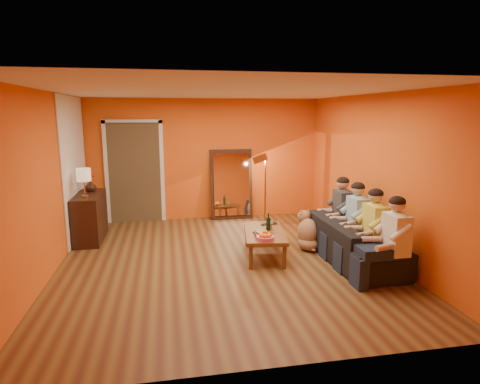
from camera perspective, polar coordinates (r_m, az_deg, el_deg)
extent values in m
cube|color=brown|center=(6.39, -2.31, -9.80)|extent=(5.00, 5.50, 0.00)
cube|color=white|center=(5.98, -2.50, 14.16)|extent=(5.00, 5.50, 0.00)
cube|color=#E4591A|center=(8.76, -4.95, 4.63)|extent=(5.00, 0.00, 2.60)
cube|color=#E4591A|center=(6.22, -25.85, 0.93)|extent=(0.00, 5.50, 2.60)
cube|color=#E4591A|center=(6.86, 18.77, 2.30)|extent=(0.00, 5.50, 2.60)
cube|color=white|center=(7.90, -22.47, 3.13)|extent=(0.02, 1.90, 2.58)
cube|color=#3F2D19|center=(8.85, -14.69, 2.75)|extent=(1.06, 0.30, 2.10)
cube|color=white|center=(8.80, -18.44, 2.49)|extent=(0.08, 0.06, 2.20)
cube|color=white|center=(8.71, -11.00, 2.77)|extent=(0.08, 0.06, 2.20)
cube|color=white|center=(8.65, -15.09, 9.66)|extent=(1.22, 0.06, 0.08)
cube|color=#331811|center=(8.79, -1.24, 1.13)|extent=(0.92, 0.27, 1.51)
cube|color=white|center=(8.75, -1.20, 1.09)|extent=(0.78, 0.21, 1.35)
cube|color=#331811|center=(7.82, -20.53, -3.35)|extent=(0.44, 1.18, 0.85)
imported|color=black|center=(6.61, 15.59, -6.58)|extent=(2.18, 0.85, 0.64)
cylinder|color=black|center=(6.40, 4.05, -4.37)|extent=(0.07, 0.07, 0.31)
imported|color=#B27F3F|center=(6.61, 4.26, -4.81)|extent=(0.12, 0.12, 0.10)
imported|color=black|center=(6.84, 4.25, -4.59)|extent=(0.32, 0.23, 0.02)
imported|color=#331811|center=(6.25, 2.32, -6.09)|extent=(0.25, 0.31, 0.03)
imported|color=#A81E13|center=(6.25, 2.39, -5.86)|extent=(0.30, 0.34, 0.02)
imported|color=black|center=(6.23, 2.35, -5.74)|extent=(0.18, 0.23, 0.02)
imported|color=#331811|center=(7.95, -20.49, 0.81)|extent=(0.20, 0.20, 0.21)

